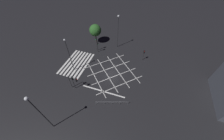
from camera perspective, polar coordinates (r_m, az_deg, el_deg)
name	(u,v)px	position (r m, az deg, el deg)	size (l,w,h in m)	color
ground_plane	(112,72)	(30.61, 0.00, -1.01)	(200.00, 200.00, 0.00)	black
road_markings	(87,67)	(32.48, -11.36, 1.40)	(14.47, 19.99, 0.01)	silver
traffic_light_sw_main	(96,41)	(35.15, -7.24, 13.01)	(0.39, 0.36, 4.58)	#2D2D30
traffic_light_sw_cross	(98,45)	(35.03, -6.60, 11.35)	(0.36, 0.39, 3.43)	#2D2D30
traffic_light_se_main	(73,80)	(26.77, -17.46, -4.40)	(0.39, 0.36, 3.85)	#2D2D30
traffic_light_se_cross	(74,80)	(26.55, -17.15, -4.57)	(0.36, 2.10, 3.89)	#2D2D30
traffic_light_nw_main	(144,53)	(33.24, 14.41, 7.46)	(0.39, 0.36, 3.25)	#2D2D30
street_lamp_east	(37,110)	(20.64, -31.01, -15.23)	(0.49, 0.49, 9.82)	#2D2D30
street_lamp_west	(68,52)	(28.94, -19.28, 7.65)	(0.41, 0.41, 8.91)	#2D2D30
street_lamp_far	(118,27)	(34.78, 2.77, 19.22)	(0.50, 0.50, 9.54)	#2D2D30
street_tree_near	(95,30)	(38.22, -7.65, 17.54)	(3.42, 3.42, 5.85)	#38281C
pedestrian_railing	(112,103)	(25.13, 0.00, -14.67)	(2.06, 5.96, 1.05)	gray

